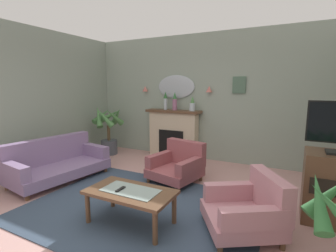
# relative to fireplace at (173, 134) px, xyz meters

# --- Properties ---
(floor) EXTENTS (6.88, 6.95, 0.10)m
(floor) POSITION_rel_fireplace_xyz_m (0.77, -2.80, -0.62)
(floor) COLOR #C6938E
(floor) RESTS_ON ground
(wall_back) EXTENTS (6.88, 0.10, 2.92)m
(wall_back) POSITION_rel_fireplace_xyz_m (0.77, 0.22, 0.89)
(wall_back) COLOR #93A393
(wall_back) RESTS_ON ground
(patterned_rug) EXTENTS (3.20, 2.40, 0.01)m
(patterned_rug) POSITION_rel_fireplace_xyz_m (0.77, -2.60, -0.56)
(patterned_rug) COLOR #38475B
(patterned_rug) RESTS_ON ground
(fireplace) EXTENTS (1.36, 0.36, 1.16)m
(fireplace) POSITION_rel_fireplace_xyz_m (0.00, 0.00, 0.00)
(fireplace) COLOR beige
(fireplace) RESTS_ON ground
(mantel_vase_right) EXTENTS (0.10, 0.10, 0.43)m
(mantel_vase_right) POSITION_rel_fireplace_xyz_m (-0.20, -0.03, 0.83)
(mantel_vase_right) COLOR silver
(mantel_vase_right) RESTS_ON fireplace
(mantel_vase_left) EXTENTS (0.11, 0.11, 0.43)m
(mantel_vase_left) POSITION_rel_fireplace_xyz_m (0.05, -0.03, 0.79)
(mantel_vase_left) COLOR #9E6084
(mantel_vase_left) RESTS_ON fireplace
(mantel_vase_centre) EXTENTS (0.13, 0.13, 0.34)m
(mantel_vase_centre) POSITION_rel_fireplace_xyz_m (0.50, -0.03, 0.74)
(mantel_vase_centre) COLOR silver
(mantel_vase_centre) RESTS_ON fireplace
(wall_mirror) EXTENTS (0.96, 0.06, 0.56)m
(wall_mirror) POSITION_rel_fireplace_xyz_m (0.00, 0.14, 1.14)
(wall_mirror) COLOR #B2BCC6
(wall_sconce_left) EXTENTS (0.14, 0.14, 0.14)m
(wall_sconce_left) POSITION_rel_fireplace_xyz_m (-0.85, 0.09, 1.09)
(wall_sconce_left) COLOR #D17066
(wall_sconce_right) EXTENTS (0.14, 0.14, 0.14)m
(wall_sconce_right) POSITION_rel_fireplace_xyz_m (0.85, 0.09, 1.09)
(wall_sconce_right) COLOR #D17066
(framed_picture) EXTENTS (0.28, 0.03, 0.36)m
(framed_picture) POSITION_rel_fireplace_xyz_m (1.50, 0.15, 1.18)
(framed_picture) COLOR #4C6B56
(coffee_table) EXTENTS (1.10, 0.60, 0.45)m
(coffee_table) POSITION_rel_fireplace_xyz_m (0.85, -2.98, -0.19)
(coffee_table) COLOR brown
(coffee_table) RESTS_ON ground
(tv_remote) EXTENTS (0.04, 0.16, 0.02)m
(tv_remote) POSITION_rel_fireplace_xyz_m (0.74, -3.03, -0.12)
(tv_remote) COLOR black
(tv_remote) RESTS_ON coffee_table
(floral_couch) EXTENTS (1.08, 1.81, 0.76)m
(floral_couch) POSITION_rel_fireplace_xyz_m (-1.28, -2.35, -0.25)
(floral_couch) COLOR gray
(floral_couch) RESTS_ON ground
(armchair_in_corner) EXTENTS (1.12, 1.11, 0.71)m
(armchair_in_corner) POSITION_rel_fireplace_xyz_m (2.20, -2.51, -0.27)
(armchair_in_corner) COLOR #B77A84
(armchair_in_corner) RESTS_ON ground
(armchair_near_fireplace) EXTENTS (0.96, 0.97, 0.71)m
(armchair_near_fireplace) POSITION_rel_fireplace_xyz_m (0.77, -1.38, -0.27)
(armchair_near_fireplace) COLOR #934C51
(armchair_near_fireplace) RESTS_ON ground
(potted_plant_corner_palm) EXTENTS (0.78, 0.79, 1.26)m
(potted_plant_corner_palm) POSITION_rel_fireplace_xyz_m (-1.58, -0.53, 0.07)
(potted_plant_corner_palm) COLOR #474C56
(potted_plant_corner_palm) RESTS_ON ground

